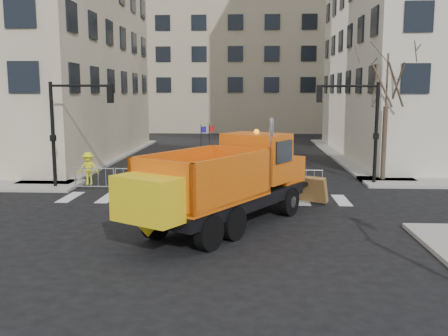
# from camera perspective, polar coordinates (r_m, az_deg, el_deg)

# --- Properties ---
(ground) EXTENTS (120.00, 120.00, 0.00)m
(ground) POSITION_cam_1_polar(r_m,az_deg,el_deg) (17.78, -3.37, -7.24)
(ground) COLOR black
(ground) RESTS_ON ground
(sidewalk_back) EXTENTS (64.00, 5.00, 0.15)m
(sidewalk_back) POSITION_cam_1_polar(r_m,az_deg,el_deg) (26.01, -1.25, -1.99)
(sidewalk_back) COLOR gray
(sidewalk_back) RESTS_ON ground
(building_far) EXTENTS (30.00, 18.00, 24.00)m
(building_far) POSITION_cam_1_polar(r_m,az_deg,el_deg) (69.39, 1.57, 14.49)
(building_far) COLOR tan
(building_far) RESTS_ON ground
(traffic_light_left) EXTENTS (0.18, 0.18, 5.40)m
(traffic_light_left) POSITION_cam_1_polar(r_m,az_deg,el_deg) (26.54, -18.97, 3.48)
(traffic_light_left) COLOR black
(traffic_light_left) RESTS_ON ground
(traffic_light_right) EXTENTS (0.18, 0.18, 5.40)m
(traffic_light_right) POSITION_cam_1_polar(r_m,az_deg,el_deg) (27.37, 16.98, 3.71)
(traffic_light_right) COLOR black
(traffic_light_right) RESTS_ON ground
(crowd_barriers) EXTENTS (12.60, 0.60, 1.10)m
(crowd_barriers) POSITION_cam_1_polar(r_m,az_deg,el_deg) (25.11, -3.11, -1.28)
(crowd_barriers) COLOR #9EA0A5
(crowd_barriers) RESTS_ON ground
(street_tree) EXTENTS (3.00, 3.00, 7.50)m
(street_tree) POSITION_cam_1_polar(r_m,az_deg,el_deg) (28.45, 17.98, 5.96)
(street_tree) COLOR #382B21
(street_tree) RESTS_ON ground
(plow_truck) EXTENTS (7.57, 10.11, 3.95)m
(plow_truck) POSITION_cam_1_polar(r_m,az_deg,el_deg) (17.85, 0.08, -1.39)
(plow_truck) COLOR black
(plow_truck) RESTS_ON ground
(cop_a) EXTENTS (0.75, 0.51, 2.00)m
(cop_a) POSITION_cam_1_polar(r_m,az_deg,el_deg) (23.50, 6.37, -0.88)
(cop_a) COLOR black
(cop_a) RESTS_ON ground
(cop_b) EXTENTS (1.07, 0.86, 2.07)m
(cop_b) POSITION_cam_1_polar(r_m,az_deg,el_deg) (21.79, 4.34, -1.52)
(cop_b) COLOR black
(cop_b) RESTS_ON ground
(cop_c) EXTENTS (1.12, 1.27, 2.06)m
(cop_c) POSITION_cam_1_polar(r_m,az_deg,el_deg) (23.37, 5.25, -0.86)
(cop_c) COLOR black
(cop_c) RESTS_ON ground
(worker) EXTENTS (1.11, 0.67, 1.69)m
(worker) POSITION_cam_1_polar(r_m,az_deg,el_deg) (26.62, -15.23, -0.04)
(worker) COLOR yellow
(worker) RESTS_ON sidewalk_back
(newspaper_box) EXTENTS (0.56, 0.54, 1.10)m
(newspaper_box) POSITION_cam_1_polar(r_m,az_deg,el_deg) (27.22, 7.47, -0.25)
(newspaper_box) COLOR #A0150C
(newspaper_box) RESTS_ON sidewalk_back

